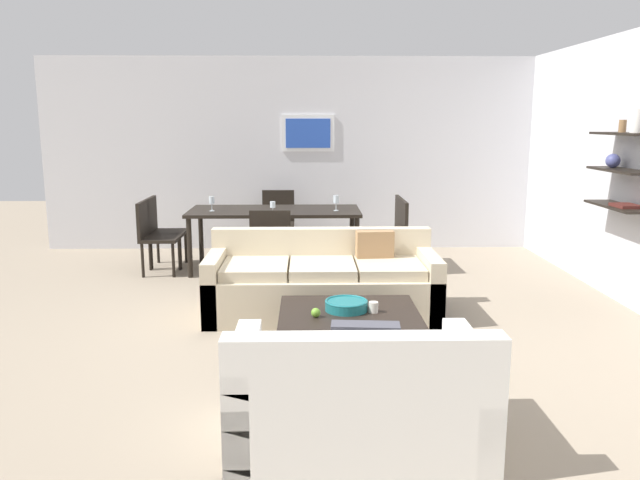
{
  "coord_description": "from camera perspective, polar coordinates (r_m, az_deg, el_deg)",
  "views": [
    {
      "loc": [
        -0.18,
        -5.41,
        1.83
      ],
      "look_at": [
        -0.06,
        0.2,
        0.75
      ],
      "focal_mm": 35.1,
      "sensor_mm": 36.0,
      "label": 1
    }
  ],
  "objects": [
    {
      "name": "wine_glass_foot",
      "position": [
        7.28,
        -4.33,
        3.17
      ],
      "size": [
        0.06,
        0.06,
        0.15
      ],
      "color": "silver",
      "rests_on": "dining_table"
    },
    {
      "name": "back_wall_unit",
      "position": [
        8.96,
        1.85,
        7.83
      ],
      "size": [
        8.4,
        0.09,
        2.7
      ],
      "color": "silver",
      "rests_on": "ground"
    },
    {
      "name": "apple_on_coffee_table",
      "position": [
        4.69,
        -0.39,
        -6.64
      ],
      "size": [
        0.07,
        0.07,
        0.07
      ],
      "primitive_type": "sphere",
      "color": "#669E2D",
      "rests_on": "coffee_table"
    },
    {
      "name": "wine_glass_left_near",
      "position": [
        7.64,
        -9.85,
        3.55
      ],
      "size": [
        0.06,
        0.06,
        0.18
      ],
      "color": "silver",
      "rests_on": "dining_table"
    },
    {
      "name": "dining_chair_right_near",
      "position": [
        7.59,
        6.78,
        0.75
      ],
      "size": [
        0.44,
        0.44,
        0.88
      ],
      "color": "black",
      "rests_on": "ground"
    },
    {
      "name": "dining_chair_foot",
      "position": [
        6.88,
        -4.5,
        -0.26
      ],
      "size": [
        0.44,
        0.44,
        0.88
      ],
      "color": "black",
      "rests_on": "ground"
    },
    {
      "name": "dining_chair_head",
      "position": [
        8.59,
        -3.84,
        1.98
      ],
      "size": [
        0.44,
        0.44,
        0.88
      ],
      "color": "black",
      "rests_on": "ground"
    },
    {
      "name": "sofa_beige",
      "position": [
        5.95,
        0.26,
        -4.09
      ],
      "size": [
        2.15,
        0.9,
        0.78
      ],
      "color": "beige",
      "rests_on": "ground"
    },
    {
      "name": "dining_table",
      "position": [
        7.7,
        -4.15,
        2.32
      ],
      "size": [
        2.08,
        0.92,
        0.75
      ],
      "color": "black",
      "rests_on": "ground"
    },
    {
      "name": "coffee_table",
      "position": [
        4.87,
        2.67,
        -8.79
      ],
      "size": [
        1.07,
        0.98,
        0.38
      ],
      "color": "black",
      "rests_on": "ground"
    },
    {
      "name": "dining_chair_right_far",
      "position": [
        7.99,
        6.37,
        1.27
      ],
      "size": [
        0.44,
        0.44,
        0.88
      ],
      "color": "black",
      "rests_on": "ground"
    },
    {
      "name": "candle_jar",
      "position": [
        4.82,
        4.9,
        -6.12
      ],
      "size": [
        0.07,
        0.07,
        0.08
      ],
      "primitive_type": "cylinder",
      "color": "silver",
      "rests_on": "coffee_table"
    },
    {
      "name": "ground_plane",
      "position": [
        5.71,
        0.64,
        -7.79
      ],
      "size": [
        18.0,
        18.0,
        0.0
      ],
      "primitive_type": "plane",
      "color": "gray"
    },
    {
      "name": "right_wall_shelf_unit",
      "position": [
        6.83,
        26.94,
        5.69
      ],
      "size": [
        0.34,
        8.2,
        2.7
      ],
      "color": "silver",
      "rests_on": "ground"
    },
    {
      "name": "wine_glass_right_near",
      "position": [
        7.56,
        1.47,
        3.68
      ],
      "size": [
        0.07,
        0.07,
        0.19
      ],
      "color": "silver",
      "rests_on": "dining_table"
    },
    {
      "name": "loveseat_white",
      "position": [
        3.63,
        3.47,
        -14.17
      ],
      "size": [
        1.42,
        0.9,
        0.78
      ],
      "color": "white",
      "rests_on": "ground"
    },
    {
      "name": "decorative_bowl",
      "position": [
        4.86,
        2.42,
        -5.92
      ],
      "size": [
        0.33,
        0.33,
        0.08
      ],
      "color": "#19666B",
      "rests_on": "coffee_table"
    },
    {
      "name": "dining_chair_left_near",
      "position": [
        7.74,
        -14.99,
        0.65
      ],
      "size": [
        0.44,
        0.44,
        0.88
      ],
      "color": "black",
      "rests_on": "ground"
    },
    {
      "name": "dining_chair_left_far",
      "position": [
        8.14,
        -14.3,
        1.17
      ],
      "size": [
        0.44,
        0.44,
        0.88
      ],
      "color": "black",
      "rests_on": "ground"
    }
  ]
}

